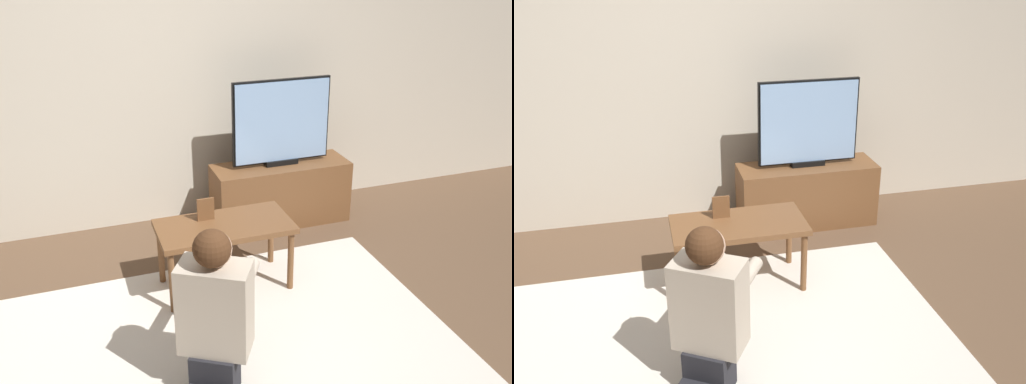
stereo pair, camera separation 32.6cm
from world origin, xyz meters
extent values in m
plane|color=brown|center=(0.00, 0.00, 0.00)|extent=(10.00, 10.00, 0.00)
cube|color=beige|center=(0.00, 1.93, 1.30)|extent=(10.00, 0.06, 2.60)
cube|color=silver|center=(0.00, 0.00, 0.01)|extent=(2.68, 2.13, 0.02)
cube|color=brown|center=(0.93, 1.54, 0.25)|extent=(1.07, 0.36, 0.49)
cube|color=black|center=(0.93, 1.54, 0.51)|extent=(0.26, 0.08, 0.04)
cube|color=black|center=(0.93, 1.54, 0.84)|extent=(0.77, 0.03, 0.64)
cube|color=#8CB2E0|center=(0.93, 1.54, 0.84)|extent=(0.74, 0.04, 0.61)
cube|color=brown|center=(0.24, 0.77, 0.44)|extent=(0.84, 0.43, 0.04)
cylinder|color=brown|center=(-0.14, 0.59, 0.21)|extent=(0.04, 0.04, 0.42)
cylinder|color=brown|center=(0.63, 0.59, 0.21)|extent=(0.04, 0.04, 0.42)
cylinder|color=brown|center=(-0.14, 0.95, 0.21)|extent=(0.04, 0.04, 0.42)
cylinder|color=brown|center=(0.63, 0.95, 0.21)|extent=(0.04, 0.04, 0.42)
cube|color=#232328|center=(-0.06, -0.12, 0.20)|extent=(0.31, 0.32, 0.14)
cube|color=#C1B29E|center=(-0.06, -0.12, 0.50)|extent=(0.39, 0.35, 0.46)
sphere|color=#DBAD8E|center=(-0.06, -0.12, 0.82)|extent=(0.17, 0.17, 0.17)
sphere|color=#4C2D19|center=(-0.07, -0.13, 0.83)|extent=(0.18, 0.18, 0.18)
cube|color=black|center=(0.13, 0.20, 0.52)|extent=(0.13, 0.10, 0.04)
cylinder|color=#C1B29E|center=(0.15, 0.05, 0.52)|extent=(0.21, 0.29, 0.07)
cylinder|color=#C1B29E|center=(-0.02, 0.15, 0.52)|extent=(0.21, 0.29, 0.07)
cube|color=brown|center=(0.15, 0.86, 0.54)|extent=(0.11, 0.01, 0.15)
camera|label=1|loc=(-0.63, -2.29, 2.09)|focal=40.00mm
camera|label=2|loc=(-0.32, -2.38, 2.09)|focal=40.00mm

